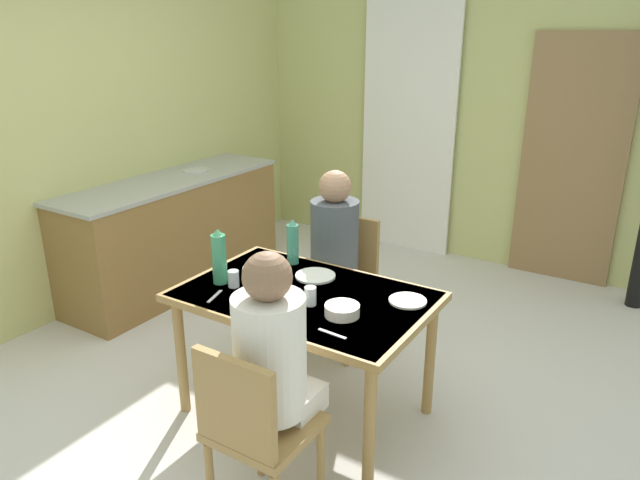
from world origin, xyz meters
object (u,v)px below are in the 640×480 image
Objects in this scene: serving_bowl_center at (342,310)px; person_far_diner at (333,240)px; person_near_diner at (272,351)px; water_bottle_green_near at (219,258)px; dining_table at (305,307)px; kitchen_counter at (174,232)px; water_bottle_green_far at (293,243)px; chair_near_diner at (254,427)px; chair_far_diner at (344,275)px.

person_far_diner is at bearing 123.66° from serving_bowl_center.
water_bottle_green_near is at bearing 144.84° from person_near_diner.
dining_table is 0.70m from person_near_diner.
serving_bowl_center is (2.16, -1.00, 0.30)m from kitchen_counter.
water_bottle_green_far is 0.72m from serving_bowl_center.
person_near_diner is (0.26, -0.64, 0.14)m from dining_table.
person_near_diner is (-0.00, 0.14, 0.28)m from chair_near_diner.
serving_bowl_center is (0.03, 0.53, -0.03)m from person_near_diner.
water_bottle_green_far is (0.17, 0.44, -0.02)m from water_bottle_green_near.
serving_bowl_center is at bearing -36.15° from water_bottle_green_far.
serving_bowl_center is at bearing 119.39° from chair_far_diner.
chair_far_diner is 1.52m from person_near_diner.
person_far_diner is at bearing 76.11° from water_bottle_green_far.
person_near_diner is 1.00× the size of person_far_diner.
person_near_diner is 2.50× the size of water_bottle_green_near.
water_bottle_green_near reaches higher than chair_near_diner.
dining_table is at bearing 15.36° from water_bottle_green_near.
water_bottle_green_far is (-0.29, 0.31, 0.20)m from dining_table.
kitchen_counter is 7.29× the size of water_bottle_green_far.
chair_far_diner reaches higher than dining_table.
chair_near_diner is 5.12× the size of serving_bowl_center.
person_far_diner reaches higher than dining_table.
chair_far_diner is 0.59m from water_bottle_green_far.
dining_table is at bearing 105.12° from chair_far_diner.
water_bottle_green_near is (-0.73, 0.65, 0.37)m from chair_near_diner.
dining_table is 4.76× the size of water_bottle_green_far.
water_bottle_green_near is (-0.25, -0.77, 0.09)m from person_far_diner.
dining_table is 7.60× the size of serving_bowl_center.
water_bottle_green_near is (1.41, -1.02, 0.42)m from kitchen_counter.
chair_near_diner is 0.71m from serving_bowl_center.
person_near_diner is at bearing 108.50° from chair_far_diner.
dining_table is at bearing -25.53° from kitchen_counter.
kitchen_counter is 1.79m from water_bottle_green_near.
person_far_diner is 2.50× the size of water_bottle_green_near.
kitchen_counter reaches higher than dining_table.
person_far_diner is (-0.47, 1.28, 0.00)m from person_near_diner.
water_bottle_green_far is (-0.08, -0.46, 0.35)m from chair_far_diner.
person_far_diner reaches higher than kitchen_counter.
water_bottle_green_far is at bearing 132.83° from dining_table.
person_near_diner is at bearing -67.57° from dining_table.
chair_far_diner is 1.13× the size of person_far_diner.
person_near_diner is 0.53m from serving_bowl_center.
water_bottle_green_near is (-0.46, -0.13, 0.22)m from dining_table.
chair_far_diner is at bearing 74.32° from water_bottle_green_near.
dining_table is at bearing 159.14° from serving_bowl_center.
person_far_diner reaches higher than water_bottle_green_far.
chair_near_diner is 1.52m from person_far_diner.
kitchen_counter is at bearing 144.33° from person_near_diner.
chair_near_diner is 1.04m from water_bottle_green_near.
water_bottle_green_far is (-0.08, -0.33, 0.07)m from person_far_diner.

